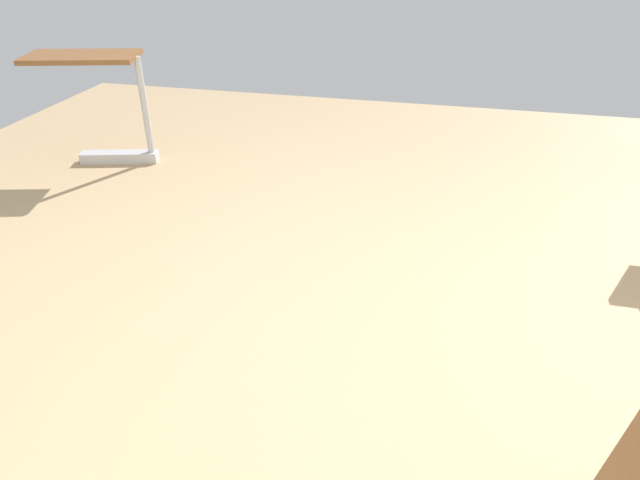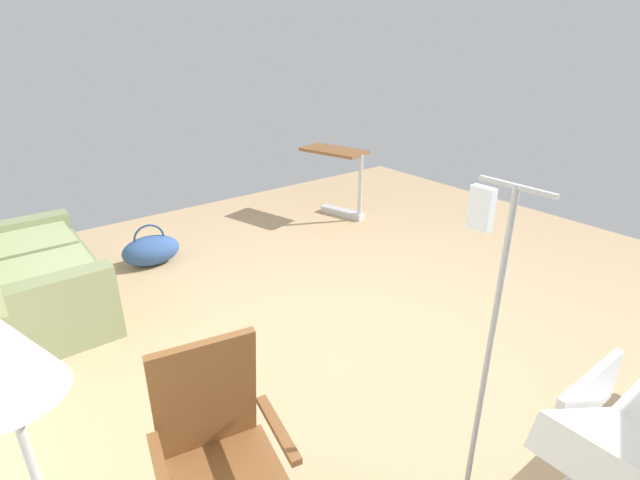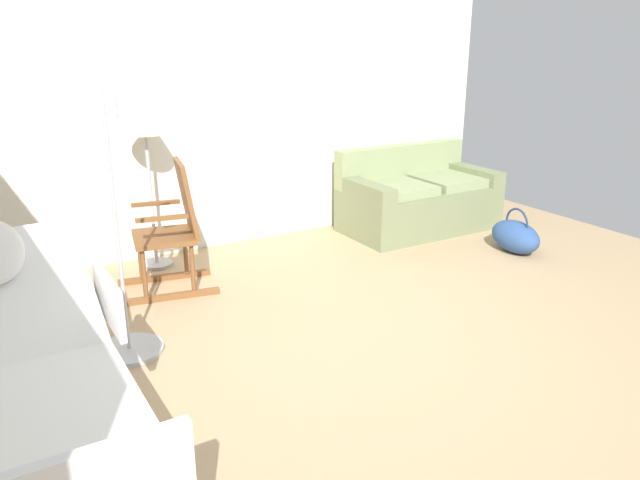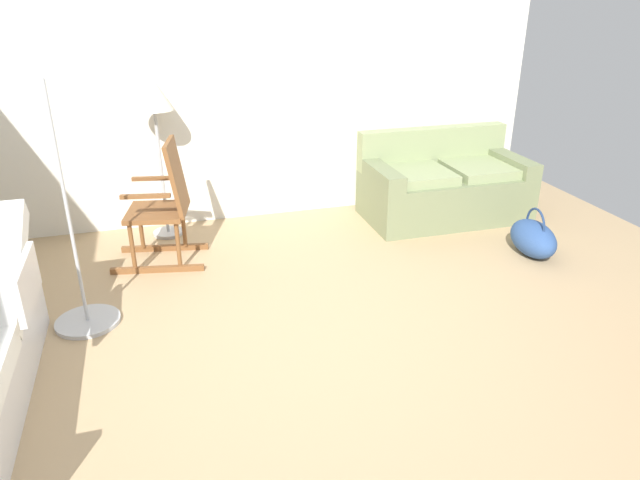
% 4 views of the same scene
% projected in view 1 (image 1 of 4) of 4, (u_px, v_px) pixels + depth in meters
% --- Properties ---
extents(ground_plane, '(7.21, 7.21, 0.00)m').
position_uv_depth(ground_plane, '(343.00, 302.00, 2.89)').
color(ground_plane, tan).
extents(overbed_table, '(0.88, 0.60, 0.84)m').
position_uv_depth(overbed_table, '(100.00, 96.00, 4.26)').
color(overbed_table, '#B2B5BA').
rests_on(overbed_table, ground).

